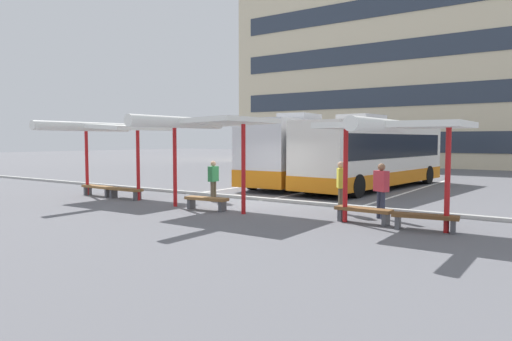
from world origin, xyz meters
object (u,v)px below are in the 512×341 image
waiting_passenger_1 (381,187)px  bench_2 (206,201)px  coach_bus_0 (311,152)px  waiting_shelter_0 (105,128)px  bench_3 (363,212)px  waiting_shelter_1 (202,125)px  coach_bus_1 (375,155)px  waiting_passenger_2 (213,178)px  waiting_shelter_2 (391,128)px  bench_0 (98,188)px  bench_4 (425,219)px  waiting_passenger_0 (341,183)px  bench_1 (125,191)px

waiting_passenger_1 → bench_2: bearing=-163.0°
coach_bus_0 → waiting_shelter_0: coach_bus_0 is taller
bench_3 → waiting_shelter_1: bearing=-170.7°
waiting_shelter_1 → bench_3: (5.40, 0.88, -2.60)m
coach_bus_0 → waiting_passenger_1: size_ratio=6.85×
coach_bus_1 → waiting_passenger_2: 9.05m
waiting_shelter_2 → bench_3: 2.59m
waiting_shelter_1 → waiting_shelter_2: size_ratio=1.16×
bench_0 → waiting_passenger_1: (12.09, 1.23, 0.65)m
coach_bus_0 → waiting_passenger_1: coach_bus_0 is taller
waiting_shelter_0 → waiting_passenger_1: (11.19, 1.49, -1.91)m
waiting_shelter_2 → bench_4: bearing=10.7°
waiting_passenger_2 → coach_bus_0: bearing=91.7°
waiting_shelter_0 → waiting_passenger_0: waiting_shelter_0 is taller
bench_0 → bench_3: same height
bench_3 → waiting_passenger_1: (0.15, 1.04, 0.66)m
waiting_shelter_0 → waiting_passenger_0: size_ratio=2.82×
bench_4 → waiting_passenger_0: size_ratio=1.01×
coach_bus_1 → bench_1: bearing=-125.1°
waiting_shelter_1 → waiting_passenger_1: bearing=19.1°
waiting_shelter_2 → waiting_passenger_2: size_ratio=2.66×
bench_0 → bench_4: 13.74m
bench_3 → coach_bus_0: bearing=125.0°
waiting_passenger_1 → waiting_passenger_0: bearing=169.8°
waiting_shelter_2 → waiting_passenger_0: 3.26m
bench_1 → bench_4: bearing=0.2°
waiting_shelter_1 → waiting_passenger_1: size_ratio=2.90×
bench_3 → waiting_passenger_1: size_ratio=1.00×
bench_3 → bench_4: size_ratio=0.98×
bench_1 → waiting_passenger_1: 10.39m
coach_bus_0 → waiting_passenger_0: bearing=-56.8°
bench_1 → bench_4: (11.94, 0.04, -0.00)m
waiting_shelter_1 → bench_3: 6.06m
waiting_shelter_1 → waiting_passenger_0: size_ratio=2.88×
coach_bus_0 → bench_2: size_ratio=7.15×
waiting_shelter_2 → bench_0: bearing=179.3°
waiting_passenger_0 → waiting_passenger_1: 1.47m
waiting_shelter_0 → waiting_passenger_0: 10.08m
waiting_shelter_0 → waiting_passenger_1: bearing=7.6°
waiting_shelter_0 → waiting_passenger_2: 5.08m
coach_bus_1 → bench_1: (-6.91, -9.81, -1.35)m
bench_1 → bench_2: size_ratio=1.06×
coach_bus_1 → bench_4: bearing=-62.8°
coach_bus_0 → bench_0: size_ratio=6.44×
waiting_shelter_2 → coach_bus_0: bearing=127.4°
waiting_shelter_0 → bench_1: (0.90, 0.22, -2.57)m
coach_bus_1 → waiting_passenger_1: size_ratio=6.74×
waiting_shelter_0 → waiting_shelter_2: waiting_shelter_0 is taller
bench_1 → waiting_passenger_2: size_ratio=1.09×
bench_3 → bench_0: bearing=-179.1°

